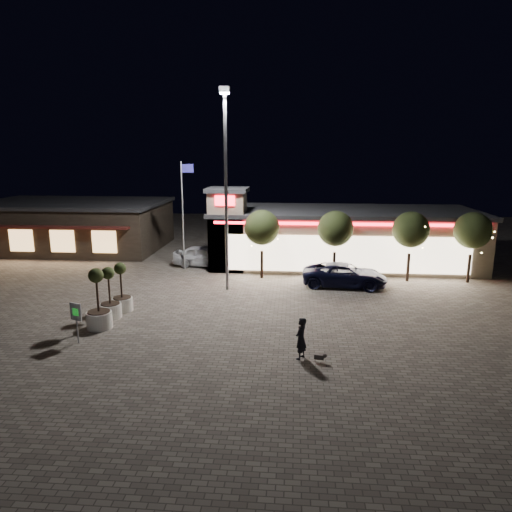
# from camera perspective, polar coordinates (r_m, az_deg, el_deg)

# --- Properties ---
(ground) EXTENTS (90.00, 90.00, 0.00)m
(ground) POSITION_cam_1_polar(r_m,az_deg,el_deg) (22.52, -11.73, -9.90)
(ground) COLOR #6B6156
(ground) RESTS_ON ground
(retail_building) EXTENTS (20.40, 8.40, 6.10)m
(retail_building) POSITION_cam_1_polar(r_m,az_deg,el_deg) (36.40, 9.97, 2.49)
(retail_building) COLOR gray
(retail_building) RESTS_ON ground
(restaurant_building) EXTENTS (16.40, 11.00, 4.30)m
(restaurant_building) POSITION_cam_1_polar(r_m,az_deg,el_deg) (45.14, -21.86, 3.66)
(restaurant_building) COLOR #382D23
(restaurant_building) RESTS_ON ground
(floodlight_pole) EXTENTS (0.60, 0.40, 12.38)m
(floodlight_pole) POSITION_cam_1_polar(r_m,az_deg,el_deg) (28.24, -3.79, 9.57)
(floodlight_pole) COLOR gray
(floodlight_pole) RESTS_ON ground
(flagpole) EXTENTS (0.95, 0.10, 8.00)m
(flagpole) POSITION_cam_1_polar(r_m,az_deg,el_deg) (34.08, -9.01, 6.14)
(flagpole) COLOR white
(flagpole) RESTS_ON ground
(string_tree_a) EXTENTS (2.42, 2.42, 4.79)m
(string_tree_a) POSITION_cam_1_polar(r_m,az_deg,el_deg) (31.36, 0.74, 3.55)
(string_tree_a) COLOR #332319
(string_tree_a) RESTS_ON ground
(string_tree_b) EXTENTS (2.42, 2.42, 4.79)m
(string_tree_b) POSITION_cam_1_polar(r_m,az_deg,el_deg) (31.40, 9.90, 3.38)
(string_tree_b) COLOR #332319
(string_tree_b) RESTS_ON ground
(string_tree_c) EXTENTS (2.42, 2.42, 4.79)m
(string_tree_c) POSITION_cam_1_polar(r_m,az_deg,el_deg) (32.23, 18.80, 3.12)
(string_tree_c) COLOR #332319
(string_tree_c) RESTS_ON ground
(string_tree_d) EXTENTS (2.42, 2.42, 4.79)m
(string_tree_d) POSITION_cam_1_polar(r_m,az_deg,el_deg) (33.43, 25.47, 2.88)
(string_tree_d) COLOR #332319
(string_tree_d) RESTS_ON ground
(pickup_truck) EXTENTS (5.71, 3.07, 1.52)m
(pickup_truck) POSITION_cam_1_polar(r_m,az_deg,el_deg) (30.49, 11.02, -2.33)
(pickup_truck) COLOR black
(pickup_truck) RESTS_ON ground
(white_sedan) EXTENTS (4.82, 2.18, 1.60)m
(white_sedan) POSITION_cam_1_polar(r_m,az_deg,el_deg) (35.44, -6.53, -0.01)
(white_sedan) COLOR white
(white_sedan) RESTS_ON ground
(pedestrian) EXTENTS (0.70, 0.80, 1.84)m
(pedestrian) POSITION_cam_1_polar(r_m,az_deg,el_deg) (19.66, 5.64, -10.21)
(pedestrian) COLOR black
(pedestrian) RESTS_ON ground
(dog) EXTENTS (0.53, 0.23, 0.28)m
(dog) POSITION_cam_1_polar(r_m,az_deg,el_deg) (19.67, 8.13, -12.32)
(dog) COLOR #59514C
(dog) RESTS_ON ground
(planter_left) EXTENTS (1.12, 1.12, 2.76)m
(planter_left) POSITION_cam_1_polar(r_m,az_deg,el_deg) (26.33, -16.42, -4.83)
(planter_left) COLOR silver
(planter_left) RESTS_ON ground
(planter_mid) EXTENTS (1.26, 1.26, 3.09)m
(planter_mid) POSITION_cam_1_polar(r_m,az_deg,el_deg) (24.13, -19.08, -6.37)
(planter_mid) COLOR silver
(planter_mid) RESTS_ON ground
(planter_right) EXTENTS (1.13, 1.13, 2.79)m
(planter_right) POSITION_cam_1_polar(r_m,az_deg,el_deg) (25.45, -17.77, -5.51)
(planter_right) COLOR silver
(planter_right) RESTS_ON ground
(valet_sign) EXTENTS (0.61, 0.28, 1.93)m
(valet_sign) POSITION_cam_1_polar(r_m,az_deg,el_deg) (22.49, -21.57, -6.90)
(valet_sign) COLOR gray
(valet_sign) RESTS_ON ground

